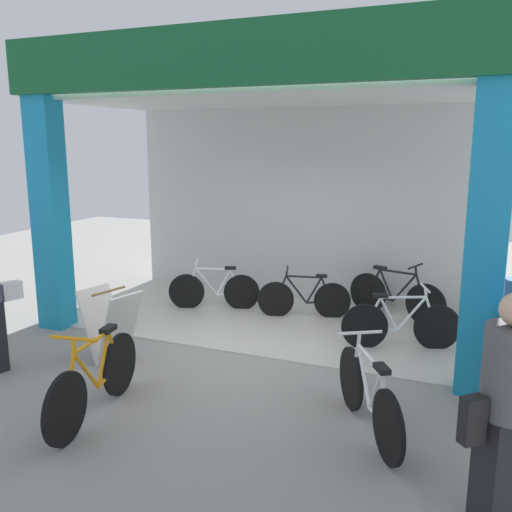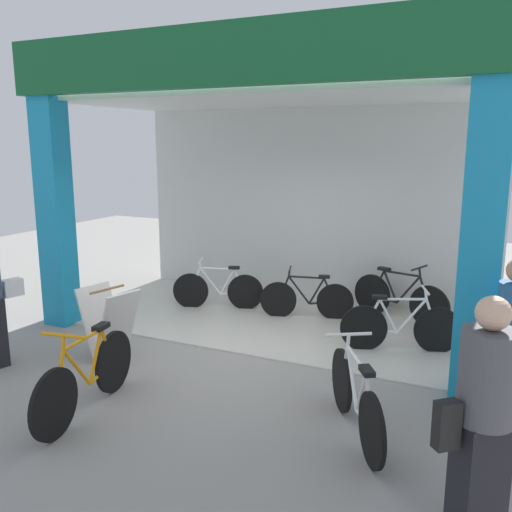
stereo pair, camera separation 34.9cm
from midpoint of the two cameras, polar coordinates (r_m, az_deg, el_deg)
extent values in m
plane|color=gray|center=(7.27, -3.63, -10.01)|extent=(20.37, 20.37, 0.00)
cube|color=beige|center=(8.51, 0.71, -6.61)|extent=(6.18, 2.91, 0.02)
cube|color=silver|center=(9.50, 4.01, 5.44)|extent=(6.18, 0.12, 3.31)
cube|color=#198CBF|center=(8.50, -21.57, 3.91)|extent=(0.41, 0.36, 3.31)
cube|color=#198CBF|center=(6.14, 21.14, 1.21)|extent=(0.41, 0.36, 3.31)
cube|color=#14592D|center=(6.69, -4.66, 20.02)|extent=(6.38, 0.20, 0.70)
cube|color=silver|center=(8.10, 0.77, 15.88)|extent=(6.18, 2.91, 0.06)
cylinder|color=black|center=(8.98, -2.60, -3.77)|extent=(0.56, 0.24, 0.58)
cylinder|color=black|center=(9.10, -8.27, -3.67)|extent=(0.56, 0.24, 0.58)
cylinder|color=white|center=(9.00, -3.95, -3.89)|extent=(0.38, 0.16, 0.08)
cylinder|color=white|center=(8.96, -4.48, -2.71)|extent=(0.25, 0.12, 0.44)
cylinder|color=white|center=(9.00, -6.25, -2.64)|extent=(0.35, 0.15, 0.46)
cylinder|color=white|center=(8.93, -5.56, -1.34)|extent=(0.54, 0.22, 0.05)
cylinder|color=white|center=(8.94, -3.25, -2.60)|extent=(0.19, 0.10, 0.39)
cylinder|color=white|center=(9.03, -7.75, -2.48)|extent=(0.17, 0.09, 0.40)
cylinder|color=white|center=(8.96, -7.28, -0.91)|extent=(0.06, 0.05, 0.12)
cylinder|color=white|center=(8.95, -7.23, -0.55)|extent=(0.17, 0.39, 0.03)
cube|color=black|center=(8.89, -3.78, -1.24)|extent=(0.20, 0.14, 0.04)
cylinder|color=black|center=(8.59, 6.72, -4.63)|extent=(0.55, 0.21, 0.56)
cylinder|color=black|center=(8.60, 0.88, -4.52)|extent=(0.55, 0.21, 0.56)
cylinder|color=black|center=(8.59, 5.35, -4.75)|extent=(0.37, 0.14, 0.07)
cylinder|color=black|center=(8.54, 4.84, -3.56)|extent=(0.24, 0.10, 0.42)
cylinder|color=black|center=(8.54, 3.02, -3.48)|extent=(0.34, 0.13, 0.44)
cylinder|color=black|center=(8.48, 3.78, -2.16)|extent=(0.53, 0.19, 0.04)
cylinder|color=black|center=(8.53, 6.11, -3.44)|extent=(0.19, 0.09, 0.38)
cylinder|color=black|center=(8.54, 1.47, -3.31)|extent=(0.17, 0.08, 0.39)
cylinder|color=black|center=(8.48, 2.01, -1.71)|extent=(0.05, 0.04, 0.12)
cylinder|color=black|center=(8.46, 2.07, -1.34)|extent=(0.15, 0.38, 0.03)
cube|color=black|center=(8.48, 5.61, -2.07)|extent=(0.19, 0.13, 0.04)
cylinder|color=black|center=(7.42, 9.81, -7.19)|extent=(0.59, 0.25, 0.61)
cylinder|color=black|center=(7.60, 16.95, -7.08)|extent=(0.59, 0.25, 0.61)
cylinder|color=white|center=(7.46, 11.51, -7.34)|extent=(0.40, 0.17, 0.08)
cylinder|color=white|center=(7.41, 12.23, -5.88)|extent=(0.26, 0.12, 0.46)
cylinder|color=white|center=(7.46, 14.46, -5.80)|extent=(0.36, 0.16, 0.48)
cylinder|color=white|center=(7.38, 13.64, -4.17)|extent=(0.56, 0.23, 0.05)
cylinder|color=white|center=(7.37, 10.67, -5.72)|extent=(0.20, 0.10, 0.41)
cylinder|color=white|center=(7.51, 16.34, -5.61)|extent=(0.18, 0.09, 0.42)
cylinder|color=white|center=(7.42, 15.82, -3.64)|extent=(0.06, 0.05, 0.13)
cylinder|color=white|center=(7.40, 15.77, -3.19)|extent=(0.17, 0.41, 0.03)
cube|color=black|center=(7.32, 11.39, -4.02)|extent=(0.21, 0.15, 0.05)
cylinder|color=black|center=(9.00, 10.38, -3.75)|extent=(0.61, 0.25, 0.63)
cylinder|color=black|center=(8.55, 15.99, -4.85)|extent=(0.61, 0.25, 0.63)
cylinder|color=black|center=(8.89, 11.64, -4.15)|extent=(0.41, 0.18, 0.08)
cylinder|color=black|center=(8.79, 12.19, -2.96)|extent=(0.27, 0.13, 0.48)
cylinder|color=black|center=(8.65, 13.94, -3.23)|extent=(0.38, 0.16, 0.50)
cylinder|color=black|center=(8.65, 13.30, -1.62)|extent=(0.59, 0.24, 0.05)
cylinder|color=black|center=(8.89, 11.02, -2.59)|extent=(0.21, 0.10, 0.43)
cylinder|color=black|center=(8.53, 15.48, -3.36)|extent=(0.19, 0.10, 0.44)
cylinder|color=black|center=(8.50, 15.05, -1.45)|extent=(0.06, 0.05, 0.13)
cylinder|color=black|center=(8.49, 15.02, -1.02)|extent=(0.18, 0.43, 0.03)
cube|color=black|center=(8.79, 11.57, -1.19)|extent=(0.21, 0.16, 0.05)
cylinder|color=black|center=(6.28, -15.44, -10.72)|extent=(0.15, 0.67, 0.67)
cylinder|color=black|center=(5.47, -20.86, -14.53)|extent=(0.15, 0.67, 0.67)
cylinder|color=orange|center=(6.09, -16.56, -11.76)|extent=(0.11, 0.45, 0.09)
cylinder|color=orange|center=(5.93, -17.14, -10.14)|extent=(0.08, 0.30, 0.51)
cylinder|color=orange|center=(5.68, -18.83, -11.18)|extent=(0.10, 0.41, 0.53)
cylinder|color=orange|center=(5.69, -18.29, -8.44)|extent=(0.14, 0.65, 0.05)
cylinder|color=orange|center=(6.11, -16.08, -9.20)|extent=(0.07, 0.22, 0.45)
cylinder|color=orange|center=(5.46, -20.41, -11.95)|extent=(0.07, 0.21, 0.47)
cylinder|color=orange|center=(5.42, -20.08, -8.73)|extent=(0.05, 0.06, 0.14)
cylinder|color=orange|center=(5.41, -20.07, -8.02)|extent=(0.47, 0.11, 0.03)
cube|color=black|center=(5.95, -16.66, -7.24)|extent=(0.13, 0.22, 0.05)
cylinder|color=black|center=(4.97, 11.45, -16.96)|extent=(0.37, 0.57, 0.64)
cylinder|color=black|center=(5.82, 8.05, -12.42)|extent=(0.37, 0.57, 0.64)
cylinder|color=white|center=(5.18, 10.53, -16.00)|extent=(0.25, 0.39, 0.08)
cylinder|color=white|center=(5.16, 10.28, -13.50)|extent=(0.17, 0.26, 0.48)
cylinder|color=white|center=(5.42, 9.22, -12.09)|extent=(0.23, 0.36, 0.50)
cylinder|color=white|center=(5.22, 9.73, -10.28)|extent=(0.35, 0.55, 0.05)
cylinder|color=white|center=(4.97, 11.11, -14.27)|extent=(0.14, 0.20, 0.43)
cylinder|color=white|center=(5.64, 8.41, -10.82)|extent=(0.13, 0.18, 0.45)
cylinder|color=white|center=(5.46, 8.77, -8.44)|extent=(0.06, 0.06, 0.13)
cylinder|color=white|center=(5.43, 8.82, -7.84)|extent=(0.40, 0.26, 0.03)
cube|color=black|center=(4.95, 10.87, -11.35)|extent=(0.18, 0.22, 0.05)
cube|color=silver|center=(7.28, -16.92, -6.72)|extent=(0.44, 0.57, 0.91)
cube|color=silver|center=(7.04, -15.29, -7.25)|extent=(0.44, 0.57, 0.91)
cylinder|color=olive|center=(7.03, -16.33, -3.51)|extent=(0.14, 0.50, 0.03)
cube|color=white|center=(7.32, -25.22, -3.25)|extent=(0.20, 0.26, 0.21)
cube|color=black|center=(4.40, 21.76, -20.07)|extent=(0.41, 0.40, 0.86)
cylinder|color=#4C4C51|center=(4.07, 22.57, -11.00)|extent=(0.53, 0.53, 0.64)
cube|color=black|center=(4.01, 19.04, -15.74)|extent=(0.19, 0.18, 0.33)
cube|color=brown|center=(6.15, 22.86, -6.98)|extent=(0.18, 0.22, 0.34)
camera|label=1|loc=(0.17, -91.32, -0.27)|focal=38.77mm
camera|label=2|loc=(0.17, 88.68, 0.27)|focal=38.77mm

